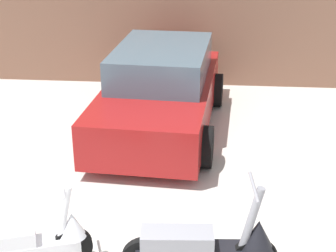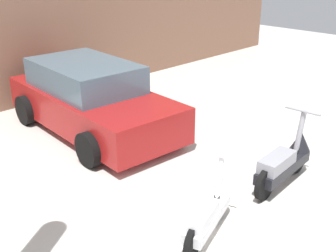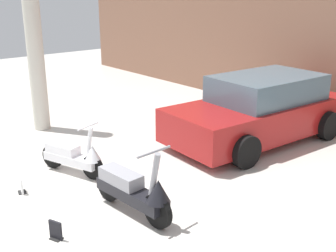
{
  "view_description": "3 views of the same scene",
  "coord_description": "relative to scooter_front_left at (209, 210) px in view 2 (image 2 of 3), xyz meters",
  "views": [
    {
      "loc": [
        1.1,
        -3.28,
        3.54
      ],
      "look_at": [
        0.6,
        2.65,
        0.97
      ],
      "focal_mm": 55.0,
      "sensor_mm": 36.0,
      "label": 1
    },
    {
      "loc": [
        -4.26,
        -1.84,
        3.39
      ],
      "look_at": [
        0.18,
        2.58,
        0.78
      ],
      "focal_mm": 45.0,
      "sensor_mm": 36.0,
      "label": 2
    },
    {
      "loc": [
        5.53,
        -2.16,
        3.12
      ],
      "look_at": [
        0.27,
        2.32,
        0.84
      ],
      "focal_mm": 45.0,
      "sensor_mm": 36.0,
      "label": 3
    }
  ],
  "objects": [
    {
      "name": "wall_back",
      "position": [
        0.68,
        6.26,
        1.76
      ],
      "size": [
        19.6,
        0.12,
        4.19
      ],
      "primitive_type": "cube",
      "color": "#845B47",
      "rests_on": "ground_plane"
    },
    {
      "name": "scooter_front_right",
      "position": [
        1.81,
        -0.02,
        0.05
      ],
      "size": [
        1.59,
        0.57,
        1.11
      ],
      "rotation": [
        0.0,
        0.0,
        0.07
      ],
      "color": "black",
      "rests_on": "ground_plane"
    },
    {
      "name": "ground_plane",
      "position": [
        0.68,
        -0.98,
        -0.34
      ],
      "size": [
        28.0,
        28.0,
        0.0
      ],
      "primitive_type": "plane",
      "color": "silver"
    },
    {
      "name": "scooter_front_left",
      "position": [
        0.0,
        0.0,
        0.0
      ],
      "size": [
        1.32,
        0.68,
        0.95
      ],
      "rotation": [
        0.0,
        0.0,
        0.33
      ],
      "color": "black",
      "rests_on": "ground_plane"
    },
    {
      "name": "car_rear_left",
      "position": [
        0.96,
        3.86,
        0.32
      ],
      "size": [
        2.18,
        4.17,
        1.38
      ],
      "rotation": [
        0.0,
        0.0,
        -1.64
      ],
      "color": "maroon",
      "rests_on": "ground_plane"
    }
  ]
}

